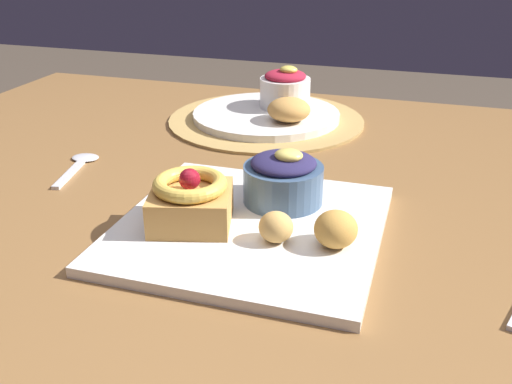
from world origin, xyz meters
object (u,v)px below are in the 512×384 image
object	(u,v)px
back_pastry	(289,110)
back_ramekin	(285,89)
spoon	(78,164)
cake_slice	(191,201)
fritter_middle	(276,227)
back_plate	(266,115)
berry_ramekin	(283,179)
front_plate	(251,227)
fritter_front	(336,229)

from	to	relation	value
back_pastry	back_ramekin	bearing A→B (deg)	109.48
spoon	cake_slice	bearing A→B (deg)	-131.80
fritter_middle	back_pastry	xyz separation A→B (m)	(-0.08, 0.38, 0.01)
back_plate	berry_ramekin	bearing A→B (deg)	-70.26
front_plate	fritter_front	world-z (taller)	fritter_front
cake_slice	spoon	distance (m)	0.27
front_plate	spoon	xyz separation A→B (m)	(-0.29, 0.11, -0.00)
back_plate	spoon	world-z (taller)	back_plate
berry_ramekin	fritter_front	xyz separation A→B (m)	(0.08, -0.08, -0.01)
front_plate	berry_ramekin	xyz separation A→B (m)	(0.02, 0.06, 0.04)
front_plate	back_ramekin	xyz separation A→B (m)	(-0.07, 0.42, 0.04)
cake_slice	fritter_middle	distance (m)	0.10
back_ramekin	back_pastry	xyz separation A→B (m)	(0.03, -0.08, -0.01)
front_plate	cake_slice	xyz separation A→B (m)	(-0.06, -0.02, 0.03)
front_plate	back_plate	xyz separation A→B (m)	(-0.10, 0.39, 0.01)
fritter_middle	spoon	xyz separation A→B (m)	(-0.33, 0.14, -0.03)
front_plate	back_pastry	distance (m)	0.35
front_plate	spoon	distance (m)	0.31
berry_ramekin	fritter_front	distance (m)	0.12
fritter_middle	fritter_front	bearing A→B (deg)	8.57
fritter_front	back_ramekin	size ratio (longest dim) A/B	0.53
back_plate	back_ramekin	distance (m)	0.06
fritter_front	spoon	distance (m)	0.41
cake_slice	fritter_middle	size ratio (longest dim) A/B	2.88
cake_slice	back_pastry	bearing A→B (deg)	87.82
front_plate	cake_slice	bearing A→B (deg)	-160.62
fritter_front	spoon	xyz separation A→B (m)	(-0.39, 0.13, -0.03)
fritter_front	back_pastry	bearing A→B (deg)	111.24
front_plate	fritter_middle	size ratio (longest dim) A/B	7.80
front_plate	berry_ramekin	distance (m)	0.07
back_plate	spoon	size ratio (longest dim) A/B	2.00
back_pastry	berry_ramekin	bearing A→B (deg)	-76.88
berry_ramekin	back_pastry	bearing A→B (deg)	103.12
back_pastry	spoon	world-z (taller)	back_pastry
back_ramekin	back_pastry	world-z (taller)	back_ramekin
berry_ramekin	back_ramekin	bearing A→B (deg)	104.48
fritter_middle	back_pastry	size ratio (longest dim) A/B	0.51
cake_slice	fritter_middle	xyz separation A→B (m)	(0.10, -0.01, -0.01)
back_plate	spoon	distance (m)	0.34
cake_slice	back_plate	distance (m)	0.41
front_plate	spoon	bearing A→B (deg)	159.12
front_plate	fritter_front	bearing A→B (deg)	-12.88
fritter_middle	back_plate	world-z (taller)	fritter_middle
back_plate	back_ramekin	xyz separation A→B (m)	(0.02, 0.04, 0.04)
cake_slice	berry_ramekin	bearing A→B (deg)	46.10
fritter_front	fritter_middle	bearing A→B (deg)	-171.43
berry_ramekin	back_pastry	distance (m)	0.29
front_plate	back_ramekin	size ratio (longest dim) A/B	3.22
back_pastry	cake_slice	bearing A→B (deg)	-92.18
back_plate	back_ramekin	world-z (taller)	back_ramekin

